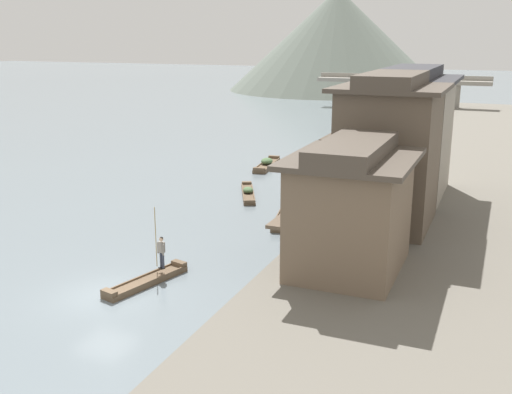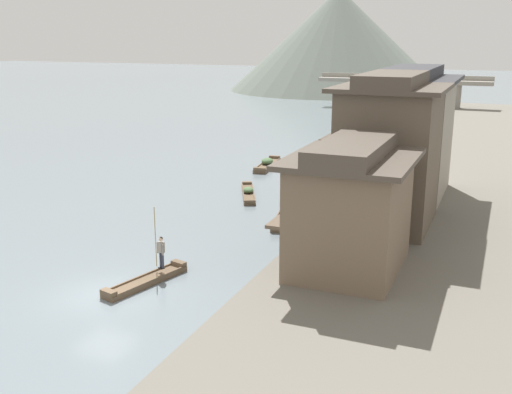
{
  "view_description": "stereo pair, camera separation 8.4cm",
  "coord_description": "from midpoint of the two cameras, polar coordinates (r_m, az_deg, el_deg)",
  "views": [
    {
      "loc": [
        15.98,
        -20.34,
        11.31
      ],
      "look_at": [
        2.48,
        11.88,
        1.91
      ],
      "focal_mm": 42.14,
      "sensor_mm": 36.0,
      "label": 1
    },
    {
      "loc": [
        16.05,
        -20.3,
        11.31
      ],
      "look_at": [
        2.48,
        11.88,
        1.91
      ],
      "focal_mm": 42.14,
      "sensor_mm": 36.0,
      "label": 2
    }
  ],
  "objects": [
    {
      "name": "house_waterfront_second",
      "position": [
        35.29,
        12.39,
        4.23
      ],
      "size": [
        6.27,
        7.14,
        8.74
      ],
      "color": "brown",
      "rests_on": "riverbank_right"
    },
    {
      "name": "boat_midriver_drifting",
      "position": [
        71.18,
        13.27,
        5.62
      ],
      "size": [
        1.54,
        5.74,
        0.35
      ],
      "color": "brown",
      "rests_on": "ground"
    },
    {
      "name": "boat_foreground_poled",
      "position": [
        28.97,
        -10.45,
        -7.86
      ],
      "size": [
        1.99,
        4.82,
        0.45
      ],
      "color": "brown",
      "rests_on": "ground"
    },
    {
      "name": "boat_moored_nearest",
      "position": [
        43.93,
        -0.81,
        0.4
      ],
      "size": [
        3.17,
        5.42,
        0.61
      ],
      "color": "brown",
      "rests_on": "ground"
    },
    {
      "name": "boat_moored_third",
      "position": [
        37.67,
        2.47,
        -2.17
      ],
      "size": [
        1.77,
        4.57,
        0.48
      ],
      "color": "brown",
      "rests_on": "ground"
    },
    {
      "name": "riverbank_right",
      "position": [
        51.52,
        21.07,
        1.7
      ],
      "size": [
        18.0,
        110.0,
        0.59
      ],
      "primitive_type": "cube",
      "color": "#6B665B",
      "rests_on": "ground"
    },
    {
      "name": "boat_midriver_upstream",
      "position": [
        65.74,
        12.14,
        5.07
      ],
      "size": [
        1.13,
        4.01,
        0.77
      ],
      "color": "brown",
      "rests_on": "ground"
    },
    {
      "name": "boat_moored_far",
      "position": [
        58.19,
        7.49,
        3.97
      ],
      "size": [
        3.33,
        5.34,
        0.73
      ],
      "color": "#423328",
      "rests_on": "ground"
    },
    {
      "name": "stone_bridge",
      "position": [
        99.28,
        13.6,
        10.17
      ],
      "size": [
        27.01,
        2.4,
        5.37
      ],
      "color": "gray",
      "rests_on": "ground"
    },
    {
      "name": "house_waterfront_nearest",
      "position": [
        28.21,
        8.88,
        -1.0
      ],
      "size": [
        5.84,
        7.06,
        6.14
      ],
      "color": "#75604C",
      "rests_on": "riverbank_right"
    },
    {
      "name": "boatman_person",
      "position": [
        29.18,
        -9.08,
        -4.86
      ],
      "size": [
        0.55,
        0.35,
        3.04
      ],
      "color": "black",
      "rests_on": "boat_foreground_poled"
    },
    {
      "name": "boat_upstream_distant",
      "position": [
        53.46,
        1.0,
        3.15
      ],
      "size": [
        1.85,
        5.86,
        0.82
      ],
      "color": "brown",
      "rests_on": "ground"
    },
    {
      "name": "ground_plane",
      "position": [
        28.24,
        -14.37,
        -9.05
      ],
      "size": [
        400.0,
        400.0,
        0.0
      ],
      "primitive_type": "plane",
      "color": "slate"
    },
    {
      "name": "hill_far_west",
      "position": [
        132.43,
        7.65,
        14.56
      ],
      "size": [
        45.54,
        45.54,
        20.87
      ],
      "primitive_type": "cone",
      "color": "slate",
      "rests_on": "ground"
    },
    {
      "name": "boat_moored_second",
      "position": [
        44.27,
        6.77,
        0.38
      ],
      "size": [
        1.53,
        4.11,
        0.49
      ],
      "color": "#423328",
      "rests_on": "ground"
    },
    {
      "name": "house_waterfront_tall",
      "position": [
        42.77,
        14.28,
        5.96
      ],
      "size": [
        6.21,
        8.3,
        8.74
      ],
      "color": "gray",
      "rests_on": "riverbank_right"
    }
  ]
}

